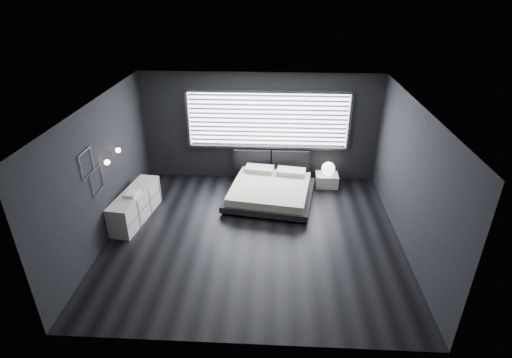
{
  "coord_description": "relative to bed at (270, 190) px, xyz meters",
  "views": [
    {
      "loc": [
        0.41,
        -6.87,
        4.88
      ],
      "look_at": [
        0.0,
        0.85,
        0.9
      ],
      "focal_mm": 28.0,
      "sensor_mm": 36.0,
      "label": 1
    }
  ],
  "objects": [
    {
      "name": "bed",
      "position": [
        0.0,
        0.0,
        0.0
      ],
      "size": [
        2.26,
        2.19,
        0.52
      ],
      "color": "black",
      "rests_on": "ground"
    },
    {
      "name": "nightstand",
      "position": [
        1.44,
        0.77,
        -0.08
      ],
      "size": [
        0.57,
        0.48,
        0.33
      ],
      "primitive_type": "cube",
      "rotation": [
        0.0,
        0.0,
        -0.02
      ],
      "color": "silver",
      "rests_on": "ground"
    },
    {
      "name": "dresser",
      "position": [
        -2.95,
        -1.02,
        0.09
      ],
      "size": [
        0.7,
        1.72,
        0.67
      ],
      "color": "silver",
      "rests_on": "ground"
    },
    {
      "name": "book_stack",
      "position": [
        -2.94,
        -1.15,
        0.46
      ],
      "size": [
        0.32,
        0.38,
        0.07
      ],
      "color": "white",
      "rests_on": "dresser"
    },
    {
      "name": "window",
      "position": [
        -0.11,
        1.14,
        1.37
      ],
      "size": [
        4.14,
        0.09,
        1.52
      ],
      "color": "white",
      "rests_on": "ground"
    },
    {
      "name": "wall_art_lower",
      "position": [
        -3.28,
        -1.85,
        1.14
      ],
      "size": [
        0.01,
        0.48,
        0.48
      ],
      "color": "#47474C",
      "rests_on": "ground"
    },
    {
      "name": "wall_art_upper",
      "position": [
        -3.28,
        -2.1,
        1.61
      ],
      "size": [
        0.01,
        0.48,
        0.48
      ],
      "color": "#47474C",
      "rests_on": "ground"
    },
    {
      "name": "room",
      "position": [
        -0.31,
        -1.55,
        1.16
      ],
      "size": [
        6.04,
        6.0,
        2.8
      ],
      "color": "black",
      "rests_on": "ground"
    },
    {
      "name": "sconce_far",
      "position": [
        -3.19,
        -0.9,
        1.36
      ],
      "size": [
        0.18,
        0.11,
        0.11
      ],
      "color": "silver",
      "rests_on": "ground"
    },
    {
      "name": "sconce_near",
      "position": [
        -3.19,
        -1.5,
        1.36
      ],
      "size": [
        0.18,
        0.11,
        0.11
      ],
      "color": "silver",
      "rests_on": "ground"
    },
    {
      "name": "orb_lamp",
      "position": [
        1.45,
        0.77,
        0.25
      ],
      "size": [
        0.33,
        0.33,
        0.33
      ],
      "primitive_type": "sphere",
      "color": "white",
      "rests_on": "nightstand"
    },
    {
      "name": "headboard",
      "position": [
        -0.01,
        1.09,
        0.33
      ],
      "size": [
        1.96,
        0.16,
        0.52
      ],
      "color": "black",
      "rests_on": "ground"
    }
  ]
}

